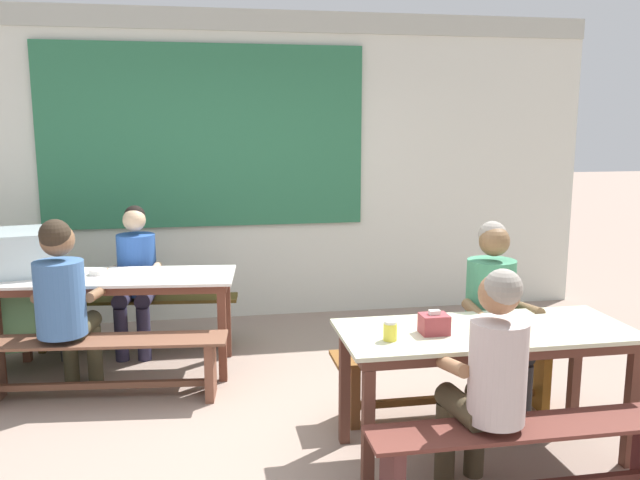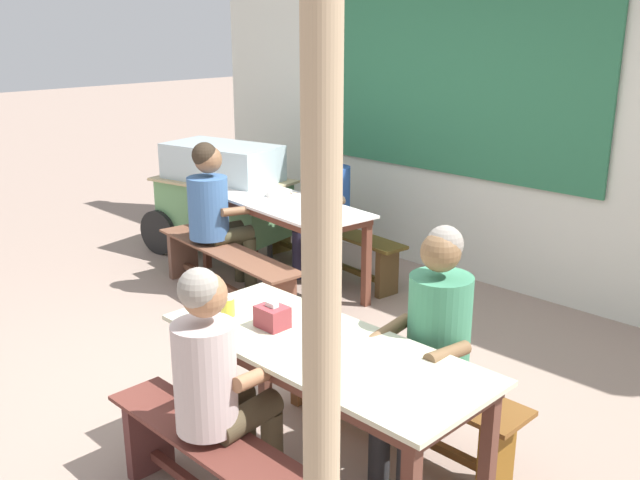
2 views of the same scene
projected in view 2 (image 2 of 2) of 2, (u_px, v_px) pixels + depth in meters
name	position (u px, v px, depth m)	size (l,w,h in m)	color
ground_plane	(254.00, 380.00, 4.64)	(40.00, 40.00, 0.00)	gray
backdrop_wall	(490.00, 104.00, 5.98)	(6.81, 0.23, 2.97)	silver
dining_table_far	(280.00, 209.00, 6.08)	(1.84, 0.83, 0.77)	white
dining_table_near	(322.00, 360.00, 3.40)	(1.68, 0.69, 0.77)	beige
bench_far_back	(329.00, 241.00, 6.52)	(1.78, 0.44, 0.44)	#514018
bench_far_front	(227.00, 267.00, 5.87)	(1.76, 0.49, 0.44)	brown
bench_near_back	(393.00, 392.00, 3.89)	(1.55, 0.31, 0.44)	brown
food_cart	(222.00, 192.00, 6.92)	(1.70, 1.02, 1.10)	#659C62
person_near_front	(218.00, 377.00, 3.21)	(0.43, 0.53, 1.24)	#453A27
person_right_near_table	(431.00, 339.00, 3.53)	(0.43, 0.55, 1.30)	#282829
person_left_back_turned	(215.00, 206.00, 5.95)	(0.49, 0.56, 1.29)	#423E29
person_center_facing	(327.00, 201.00, 6.33)	(0.46, 0.54, 1.24)	#2F2B45
tissue_box	(272.00, 316.00, 3.56)	(0.15, 0.12, 0.13)	#92353B
condiment_jar	(228.00, 306.00, 3.70)	(0.07, 0.07, 0.11)	yellow
soup_bowl	(274.00, 194.00, 6.19)	(0.13, 0.13, 0.04)	silver
wooden_support_post	(322.00, 396.00, 2.04)	(0.11, 0.11, 2.43)	tan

